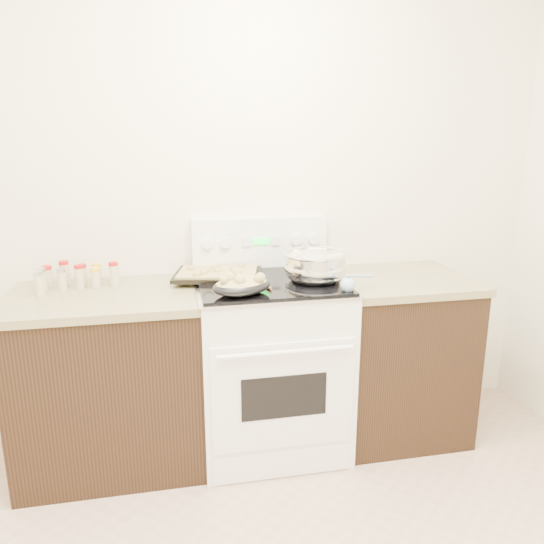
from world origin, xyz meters
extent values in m
cube|color=white|center=(0.00, 1.77, 1.35)|extent=(4.00, 0.05, 2.70)
cube|color=black|center=(-0.48, 1.43, 0.44)|extent=(0.90, 0.64, 0.88)
cube|color=brown|center=(-0.48, 1.43, 0.90)|extent=(0.93, 0.67, 0.04)
cube|color=black|center=(1.08, 1.43, 0.44)|extent=(0.70, 0.64, 0.88)
cube|color=brown|center=(1.08, 1.43, 0.90)|extent=(0.73, 0.67, 0.04)
cube|color=white|center=(0.35, 1.42, 0.46)|extent=(0.76, 0.66, 0.92)
cube|color=white|center=(0.35, 1.08, 0.45)|extent=(0.70, 0.01, 0.55)
cube|color=black|center=(0.35, 1.08, 0.46)|extent=(0.42, 0.01, 0.22)
cylinder|color=white|center=(0.35, 1.04, 0.70)|extent=(0.65, 0.02, 0.02)
cube|color=white|center=(0.35, 1.09, 0.08)|extent=(0.70, 0.01, 0.14)
cube|color=silver|center=(0.35, 1.42, 0.93)|extent=(0.78, 0.68, 0.01)
cube|color=black|center=(0.35, 1.42, 0.94)|extent=(0.74, 0.64, 0.01)
cube|color=white|center=(0.35, 1.72, 1.08)|extent=(0.76, 0.07, 0.28)
cylinder|color=white|center=(0.05, 1.67, 1.10)|extent=(0.06, 0.02, 0.06)
cylinder|color=white|center=(0.15, 1.67, 1.10)|extent=(0.06, 0.02, 0.06)
cylinder|color=white|center=(0.55, 1.67, 1.10)|extent=(0.06, 0.02, 0.06)
cylinder|color=white|center=(0.65, 1.67, 1.10)|extent=(0.06, 0.02, 0.06)
cube|color=#19E533|center=(0.35, 1.67, 1.10)|extent=(0.09, 0.00, 0.04)
cube|color=silver|center=(0.27, 1.67, 1.10)|extent=(0.05, 0.00, 0.05)
cube|color=silver|center=(0.43, 1.67, 1.10)|extent=(0.05, 0.00, 0.05)
ellipsoid|color=silver|center=(0.58, 1.37, 1.01)|extent=(0.41, 0.41, 0.19)
cylinder|color=silver|center=(0.58, 1.37, 0.95)|extent=(0.18, 0.18, 0.01)
torus|color=silver|center=(0.58, 1.37, 1.08)|extent=(0.33, 0.33, 0.02)
cylinder|color=silver|center=(0.58, 1.37, 1.03)|extent=(0.31, 0.31, 0.11)
cylinder|color=brown|center=(0.58, 1.37, 1.07)|extent=(0.29, 0.29, 0.00)
cube|color=beige|center=(0.48, 1.42, 1.08)|extent=(0.04, 0.04, 0.02)
cube|color=beige|center=(0.50, 1.38, 1.08)|extent=(0.04, 0.04, 0.03)
cube|color=beige|center=(0.46, 1.35, 1.08)|extent=(0.03, 0.03, 0.02)
cube|color=beige|center=(0.65, 1.30, 1.08)|extent=(0.04, 0.04, 0.02)
cube|color=beige|center=(0.62, 1.45, 1.08)|extent=(0.04, 0.04, 0.02)
cube|color=beige|center=(0.49, 1.44, 1.08)|extent=(0.03, 0.03, 0.02)
cube|color=beige|center=(0.55, 1.42, 1.08)|extent=(0.04, 0.04, 0.03)
cube|color=beige|center=(0.56, 1.40, 1.08)|extent=(0.04, 0.04, 0.03)
cube|color=beige|center=(0.53, 1.39, 1.08)|extent=(0.02, 0.02, 0.02)
cube|color=beige|center=(0.53, 1.39, 1.08)|extent=(0.04, 0.04, 0.02)
cube|color=beige|center=(0.69, 1.32, 1.08)|extent=(0.03, 0.03, 0.02)
cube|color=beige|center=(0.51, 1.29, 1.08)|extent=(0.03, 0.03, 0.02)
cube|color=beige|center=(0.61, 1.40, 1.08)|extent=(0.03, 0.03, 0.02)
cube|color=beige|center=(0.62, 1.30, 1.08)|extent=(0.04, 0.04, 0.02)
cube|color=beige|center=(0.55, 1.32, 1.08)|extent=(0.03, 0.03, 0.02)
cube|color=beige|center=(0.64, 1.46, 1.08)|extent=(0.03, 0.03, 0.02)
cube|color=beige|center=(0.57, 1.46, 1.08)|extent=(0.03, 0.03, 0.02)
ellipsoid|color=black|center=(0.17, 1.20, 0.98)|extent=(0.34, 0.29, 0.08)
ellipsoid|color=tan|center=(0.17, 1.20, 1.00)|extent=(0.31, 0.26, 0.06)
sphere|color=tan|center=(0.11, 1.20, 1.03)|extent=(0.05, 0.05, 0.05)
sphere|color=tan|center=(0.15, 1.26, 1.03)|extent=(0.05, 0.05, 0.05)
sphere|color=tan|center=(0.25, 1.16, 1.03)|extent=(0.05, 0.05, 0.05)
sphere|color=tan|center=(0.16, 1.16, 1.03)|extent=(0.06, 0.06, 0.06)
sphere|color=tan|center=(0.08, 1.16, 1.03)|extent=(0.04, 0.04, 0.04)
sphere|color=tan|center=(0.24, 1.16, 1.03)|extent=(0.04, 0.04, 0.04)
sphere|color=tan|center=(0.16, 1.25, 1.03)|extent=(0.04, 0.04, 0.04)
sphere|color=tan|center=(0.10, 1.20, 1.03)|extent=(0.04, 0.04, 0.04)
cube|color=black|center=(0.09, 1.54, 0.95)|extent=(0.51, 0.41, 0.02)
cube|color=tan|center=(0.09, 1.54, 0.97)|extent=(0.45, 0.35, 0.02)
sphere|color=tan|center=(0.06, 1.60, 0.98)|extent=(0.03, 0.03, 0.03)
sphere|color=tan|center=(0.17, 1.45, 0.98)|extent=(0.04, 0.04, 0.04)
sphere|color=tan|center=(0.03, 1.54, 0.98)|extent=(0.04, 0.04, 0.04)
sphere|color=tan|center=(0.17, 1.55, 0.98)|extent=(0.04, 0.04, 0.04)
sphere|color=tan|center=(-0.02, 1.47, 0.98)|extent=(0.04, 0.04, 0.04)
sphere|color=tan|center=(0.09, 1.53, 0.98)|extent=(0.04, 0.04, 0.04)
sphere|color=tan|center=(0.01, 1.50, 0.98)|extent=(0.04, 0.04, 0.04)
sphere|color=tan|center=(0.23, 1.62, 0.98)|extent=(0.04, 0.04, 0.04)
sphere|color=tan|center=(0.11, 1.64, 0.98)|extent=(0.03, 0.03, 0.03)
sphere|color=tan|center=(-0.04, 1.60, 0.98)|extent=(0.03, 0.03, 0.03)
cylinder|color=#AC774F|center=(0.28, 1.35, 0.95)|extent=(0.09, 0.23, 0.01)
sphere|color=#AC774F|center=(0.24, 1.25, 0.96)|extent=(0.04, 0.04, 0.04)
sphere|color=#83A8C3|center=(0.68, 1.16, 0.97)|extent=(0.07, 0.07, 0.07)
cylinder|color=#83A8C3|center=(0.77, 1.23, 0.99)|extent=(0.20, 0.15, 0.07)
cylinder|color=#BFB28C|center=(-0.77, 1.63, 0.96)|extent=(0.05, 0.05, 0.09)
cylinder|color=#B21414|center=(-0.77, 1.63, 1.01)|extent=(0.05, 0.05, 0.02)
cylinder|color=#BFB28C|center=(-0.69, 1.63, 0.97)|extent=(0.05, 0.05, 0.11)
cylinder|color=#B21414|center=(-0.69, 1.63, 1.04)|extent=(0.05, 0.05, 0.02)
cylinder|color=#BFB28C|center=(-0.60, 1.63, 0.96)|extent=(0.04, 0.04, 0.09)
cylinder|color=#B21414|center=(-0.60, 1.63, 1.01)|extent=(0.05, 0.05, 0.02)
cylinder|color=#BFB28C|center=(-0.53, 1.63, 0.96)|extent=(0.04, 0.04, 0.09)
cylinder|color=gold|center=(-0.53, 1.63, 1.01)|extent=(0.04, 0.04, 0.02)
cylinder|color=#BFB28C|center=(-0.44, 1.63, 0.97)|extent=(0.04, 0.04, 0.09)
cylinder|color=gold|center=(-0.44, 1.63, 1.02)|extent=(0.04, 0.04, 0.02)
cylinder|color=#BFB28C|center=(-0.78, 1.54, 0.97)|extent=(0.04, 0.04, 0.10)
cylinder|color=#B2B2B7|center=(-0.78, 1.54, 1.02)|extent=(0.04, 0.04, 0.02)
cylinder|color=#BFB28C|center=(-0.69, 1.54, 0.97)|extent=(0.04, 0.04, 0.09)
cylinder|color=#B2B2B7|center=(-0.69, 1.54, 1.02)|extent=(0.05, 0.05, 0.02)
cylinder|color=#BFB28C|center=(-0.61, 1.55, 0.97)|extent=(0.04, 0.04, 0.10)
cylinder|color=#B21414|center=(-0.61, 1.55, 1.03)|extent=(0.04, 0.04, 0.02)
cylinder|color=#BFB28C|center=(-0.53, 1.54, 0.96)|extent=(0.05, 0.05, 0.09)
cylinder|color=gold|center=(-0.53, 1.54, 1.02)|extent=(0.05, 0.05, 0.02)
cylinder|color=#BFB28C|center=(-0.44, 1.54, 0.98)|extent=(0.04, 0.04, 0.11)
cylinder|color=#B21414|center=(-0.44, 1.54, 1.04)|extent=(0.05, 0.05, 0.02)
cylinder|color=#BFB28C|center=(-0.78, 1.45, 0.97)|extent=(0.04, 0.04, 0.10)
cylinder|color=#B2B2B7|center=(-0.78, 1.45, 1.03)|extent=(0.04, 0.04, 0.02)
camera|label=1|loc=(-0.17, -1.17, 1.68)|focal=35.00mm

